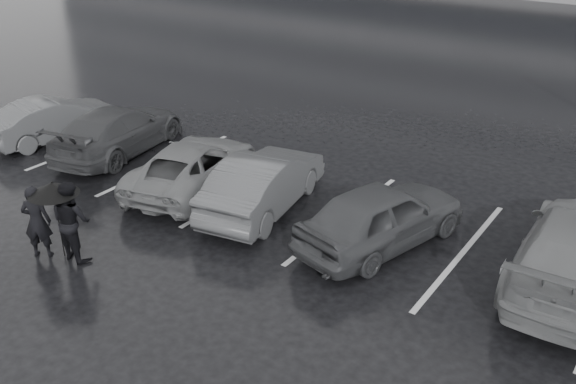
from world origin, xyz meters
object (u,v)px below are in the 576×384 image
(car_west_b, at_px, (193,165))
(pedestrian_right, at_px, (72,221))
(car_west_d, at_px, (54,119))
(car_west_c, at_px, (118,130))
(pedestrian_left, at_px, (37,221))
(car_main, at_px, (382,215))
(car_west_a, at_px, (263,182))

(car_west_b, bearing_deg, pedestrian_right, 80.40)
(pedestrian_right, bearing_deg, car_west_b, -82.55)
(car_west_b, height_order, car_west_d, car_west_d)
(car_west_d, distance_m, pedestrian_right, 7.20)
(car_west_c, distance_m, pedestrian_left, 5.65)
(car_main, height_order, pedestrian_left, pedestrian_left)
(pedestrian_left, distance_m, pedestrian_right, 0.73)
(car_west_a, distance_m, pedestrian_left, 4.97)
(car_west_c, relative_size, pedestrian_left, 2.89)
(car_main, relative_size, pedestrian_right, 2.40)
(car_west_b, distance_m, car_west_d, 5.67)
(car_west_b, height_order, car_west_c, car_west_c)
(car_west_b, xyz_separation_m, car_west_c, (-3.34, 0.59, 0.06))
(car_west_b, distance_m, pedestrian_left, 4.25)
(car_west_a, xyz_separation_m, car_west_d, (-7.81, 0.17, -0.05))
(car_west_d, height_order, pedestrian_right, pedestrian_right)
(car_west_b, xyz_separation_m, pedestrian_left, (-0.38, -4.23, 0.19))
(car_west_c, relative_size, car_west_d, 1.19)
(car_west_b, height_order, pedestrian_right, pedestrian_right)
(car_west_a, xyz_separation_m, pedestrian_left, (-2.52, -4.28, 0.11))
(car_west_c, bearing_deg, pedestrian_right, 117.85)
(car_west_a, bearing_deg, car_west_c, -15.30)
(car_west_b, relative_size, pedestrian_right, 2.54)
(pedestrian_left, bearing_deg, car_west_c, -92.15)
(car_west_d, bearing_deg, car_west_c, -159.46)
(car_west_c, distance_m, pedestrian_right, 5.73)
(car_west_c, xyz_separation_m, pedestrian_left, (2.95, -4.82, 0.13))
(car_west_c, bearing_deg, pedestrian_left, 110.51)
(car_main, xyz_separation_m, car_west_c, (-8.50, 0.50, -0.03))
(car_west_c, bearing_deg, car_west_d, -1.92)
(car_west_b, bearing_deg, car_west_c, -23.53)
(car_west_a, height_order, car_west_d, car_west_a)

